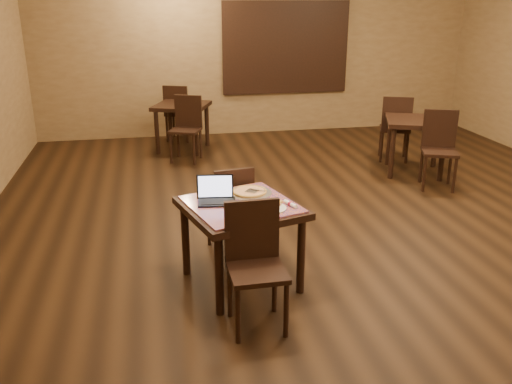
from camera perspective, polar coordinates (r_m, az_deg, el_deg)
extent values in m
plane|color=black|center=(5.83, 10.16, -5.06)|extent=(10.00, 10.00, 0.00)
cube|color=olive|center=(10.15, 0.27, 14.63)|extent=(8.00, 0.02, 3.00)
cube|color=#26588E|center=(10.23, 3.14, 14.92)|extent=(2.20, 0.04, 1.50)
cube|color=black|center=(10.20, 3.18, 14.91)|extent=(2.34, 0.02, 1.64)
cylinder|color=black|center=(4.34, -3.89, -8.69)|extent=(0.07, 0.07, 0.71)
cylinder|color=black|center=(4.97, -7.43, -4.92)|extent=(0.07, 0.07, 0.71)
cylinder|color=black|center=(4.65, 4.76, -6.62)|extent=(0.07, 0.07, 0.71)
cylinder|color=black|center=(5.25, 0.37, -3.36)|extent=(0.07, 0.07, 0.71)
cube|color=black|center=(4.64, -1.59, -1.71)|extent=(1.14, 1.14, 0.06)
cube|color=#18189E|center=(4.63, -1.59, -1.31)|extent=(1.04, 1.04, 0.02)
cylinder|color=black|center=(4.06, -1.92, -12.92)|extent=(0.04, 0.04, 0.46)
cylinder|color=black|center=(4.37, -2.77, -10.38)|extent=(0.04, 0.04, 0.46)
cylinder|color=black|center=(4.13, 3.19, -12.34)|extent=(0.04, 0.04, 0.46)
cylinder|color=black|center=(4.43, 1.96, -9.89)|extent=(0.04, 0.04, 0.46)
cube|color=black|center=(4.12, 0.12, -8.39)|extent=(0.43, 0.43, 0.04)
cube|color=black|center=(4.17, -0.43, -3.97)|extent=(0.43, 0.05, 0.49)
cylinder|color=black|center=(5.67, -1.69, -3.15)|extent=(0.04, 0.04, 0.42)
cylinder|color=black|center=(5.38, -0.53, -4.46)|extent=(0.04, 0.04, 0.42)
cylinder|color=black|center=(5.58, -4.96, -3.61)|extent=(0.04, 0.04, 0.42)
cylinder|color=black|center=(5.28, -3.98, -4.97)|extent=(0.04, 0.04, 0.42)
cube|color=black|center=(5.39, -2.83, -1.80)|extent=(0.45, 0.45, 0.04)
cube|color=black|center=(5.14, -2.28, 0.02)|extent=(0.39, 0.10, 0.45)
cube|color=black|center=(4.64, -4.14, -1.07)|extent=(0.34, 0.26, 0.02)
cube|color=black|center=(4.71, -4.34, 0.58)|extent=(0.32, 0.09, 0.21)
cube|color=silver|center=(4.70, -4.33, 0.59)|extent=(0.29, 0.07, 0.18)
cylinder|color=white|center=(4.50, 1.56, -1.73)|extent=(0.26, 0.26, 0.01)
cylinder|color=silver|center=(4.86, -0.68, -0.07)|extent=(0.40, 0.40, 0.01)
cylinder|color=beige|center=(4.86, -0.68, 0.05)|extent=(0.30, 0.30, 0.02)
torus|color=#B9873B|center=(4.86, -0.68, 0.09)|extent=(0.31, 0.31, 0.02)
cube|color=silver|center=(4.84, -0.41, 0.12)|extent=(0.26, 0.23, 0.01)
cylinder|color=white|center=(4.57, 3.65, -1.27)|extent=(0.09, 0.16, 0.03)
cylinder|color=#AF1537|center=(4.57, 3.65, -1.27)|extent=(0.05, 0.04, 0.04)
cylinder|color=black|center=(7.81, 14.12, 4.03)|extent=(0.07, 0.07, 0.75)
cylinder|color=black|center=(8.46, 13.84, 5.25)|extent=(0.07, 0.07, 0.75)
cylinder|color=black|center=(7.90, 19.01, 3.70)|extent=(0.07, 0.07, 0.75)
cylinder|color=black|center=(8.54, 18.37, 4.94)|extent=(0.07, 0.07, 0.75)
cube|color=black|center=(8.08, 16.60, 7.14)|extent=(1.09, 1.09, 0.06)
cylinder|color=black|center=(7.42, 17.30, 1.80)|extent=(0.04, 0.04, 0.47)
cylinder|color=black|center=(7.78, 16.98, 2.65)|extent=(0.04, 0.04, 0.47)
cylinder|color=black|center=(7.49, 20.17, 1.61)|extent=(0.04, 0.04, 0.47)
cylinder|color=black|center=(7.84, 19.73, 2.47)|extent=(0.04, 0.04, 0.47)
cube|color=black|center=(7.56, 18.76, 4.00)|extent=(0.57, 0.57, 0.04)
cube|color=black|center=(7.69, 18.78, 6.37)|extent=(0.43, 0.20, 0.51)
cylinder|color=black|center=(9.00, 15.38, 5.06)|extent=(0.04, 0.04, 0.47)
cylinder|color=black|center=(8.63, 15.59, 4.43)|extent=(0.04, 0.04, 0.47)
cylinder|color=black|center=(8.97, 12.96, 5.22)|extent=(0.04, 0.04, 0.47)
cylinder|color=black|center=(8.60, 13.07, 4.60)|extent=(0.04, 0.04, 0.47)
cube|color=black|center=(8.73, 14.39, 6.47)|extent=(0.57, 0.57, 0.04)
cube|color=black|center=(8.48, 14.64, 7.96)|extent=(0.43, 0.20, 0.51)
cylinder|color=black|center=(8.96, -10.39, 6.23)|extent=(0.07, 0.07, 0.73)
cylinder|color=black|center=(9.56, -9.03, 7.16)|extent=(0.07, 0.07, 0.73)
cylinder|color=black|center=(8.75, -6.33, 6.12)|extent=(0.07, 0.07, 0.73)
cylinder|color=black|center=(9.37, -5.20, 7.07)|extent=(0.07, 0.07, 0.73)
cube|color=black|center=(9.07, -7.84, 8.97)|extent=(1.07, 1.07, 0.06)
cylinder|color=black|center=(8.43, -8.96, 4.52)|extent=(0.04, 0.04, 0.46)
cylinder|color=black|center=(8.76, -8.18, 5.15)|extent=(0.04, 0.04, 0.46)
cylinder|color=black|center=(8.31, -6.54, 4.42)|extent=(0.04, 0.04, 0.46)
cylinder|color=black|center=(8.66, -5.85, 5.07)|extent=(0.04, 0.04, 0.46)
cube|color=black|center=(8.48, -7.45, 6.44)|extent=(0.56, 0.56, 0.04)
cube|color=black|center=(8.60, -7.14, 8.47)|extent=(0.42, 0.20, 0.49)
cylinder|color=black|center=(9.95, -6.63, 6.98)|extent=(0.04, 0.04, 0.46)
cylinder|color=black|center=(9.60, -7.26, 6.49)|extent=(0.04, 0.04, 0.46)
cylinder|color=black|center=(10.06, -8.66, 7.03)|extent=(0.04, 0.04, 0.46)
cylinder|color=black|center=(9.72, -9.35, 6.55)|extent=(0.04, 0.04, 0.46)
cube|color=black|center=(9.78, -8.04, 8.20)|extent=(0.56, 0.56, 0.04)
cube|color=black|center=(9.55, -8.48, 9.53)|extent=(0.42, 0.20, 0.49)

